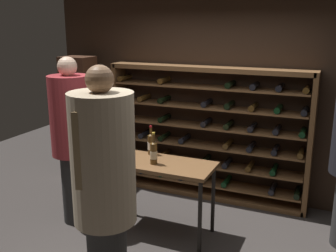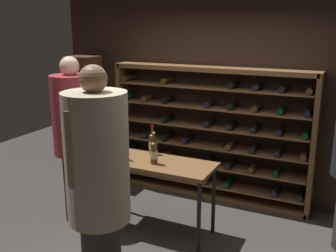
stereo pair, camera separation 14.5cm
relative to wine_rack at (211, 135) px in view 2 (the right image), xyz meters
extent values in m
cube|color=#332319|center=(0.10, 0.21, 0.61)|extent=(4.95, 0.10, 2.99)
cube|color=brown|center=(-1.36, 0.00, 0.01)|extent=(0.06, 0.32, 1.79)
cube|color=brown|center=(1.31, 0.00, 0.01)|extent=(0.06, 0.32, 1.79)
cube|color=brown|center=(-0.02, 0.00, 0.88)|extent=(2.67, 0.32, 0.06)
cube|color=brown|center=(-0.02, 0.00, -0.86)|extent=(2.67, 0.32, 0.06)
cube|color=brown|center=(-0.02, 0.00, -0.69)|extent=(2.59, 0.32, 0.02)
cylinder|color=black|center=(-1.26, 0.00, -0.63)|extent=(0.08, 0.30, 0.08)
cylinder|color=black|center=(-0.95, 0.00, -0.63)|extent=(0.08, 0.30, 0.08)
cylinder|color=black|center=(-0.64, 0.00, -0.63)|extent=(0.08, 0.30, 0.08)
cylinder|color=black|center=(-0.33, 0.00, -0.63)|extent=(0.08, 0.30, 0.08)
cylinder|color=#4C3314|center=(-0.02, 0.00, -0.63)|extent=(0.08, 0.30, 0.08)
cylinder|color=black|center=(0.29, 0.00, -0.63)|extent=(0.08, 0.30, 0.08)
cylinder|color=black|center=(0.90, 0.00, -0.63)|extent=(0.08, 0.30, 0.08)
cylinder|color=black|center=(1.21, 0.00, -0.63)|extent=(0.08, 0.30, 0.08)
cube|color=brown|center=(-0.02, 0.00, -0.42)|extent=(2.59, 0.32, 0.02)
cylinder|color=black|center=(-1.26, 0.00, -0.37)|extent=(0.08, 0.30, 0.08)
cylinder|color=#4C3314|center=(-0.64, 0.00, -0.37)|extent=(0.08, 0.30, 0.08)
cylinder|color=black|center=(-0.02, 0.00, -0.37)|extent=(0.08, 0.30, 0.08)
cylinder|color=black|center=(0.29, 0.00, -0.37)|extent=(0.08, 0.30, 0.08)
cylinder|color=#4C3314|center=(0.60, 0.00, -0.37)|extent=(0.08, 0.30, 0.08)
cylinder|color=black|center=(0.90, 0.00, -0.37)|extent=(0.08, 0.30, 0.08)
cube|color=brown|center=(-0.02, 0.00, -0.16)|extent=(2.59, 0.32, 0.02)
cylinder|color=black|center=(-0.95, 0.00, -0.10)|extent=(0.08, 0.30, 0.08)
cylinder|color=black|center=(-0.64, 0.00, -0.10)|extent=(0.08, 0.30, 0.08)
cylinder|color=black|center=(-0.33, 0.00, -0.10)|extent=(0.08, 0.30, 0.08)
cylinder|color=#4C3314|center=(0.29, 0.00, -0.10)|extent=(0.08, 0.30, 0.08)
cylinder|color=black|center=(0.60, 0.00, -0.10)|extent=(0.08, 0.30, 0.08)
cylinder|color=black|center=(0.90, 0.00, -0.10)|extent=(0.08, 0.30, 0.08)
cylinder|color=#4C3314|center=(1.21, 0.00, -0.10)|extent=(0.08, 0.30, 0.08)
cube|color=brown|center=(-0.02, 0.00, 0.11)|extent=(2.59, 0.32, 0.02)
cylinder|color=black|center=(-0.64, 0.00, 0.16)|extent=(0.08, 0.30, 0.08)
cylinder|color=black|center=(-0.02, 0.00, 0.16)|extent=(0.08, 0.30, 0.08)
cylinder|color=black|center=(0.29, 0.00, 0.16)|extent=(0.08, 0.30, 0.08)
cylinder|color=black|center=(0.60, 0.00, 0.16)|extent=(0.08, 0.30, 0.08)
cylinder|color=black|center=(0.90, 0.00, 0.16)|extent=(0.08, 0.30, 0.08)
cylinder|color=black|center=(1.21, 0.00, 0.16)|extent=(0.08, 0.30, 0.08)
cube|color=brown|center=(-0.02, 0.00, 0.37)|extent=(2.59, 0.32, 0.02)
cylinder|color=black|center=(-1.26, 0.00, 0.43)|extent=(0.08, 0.30, 0.08)
cylinder|color=#4C3314|center=(-0.95, 0.00, 0.43)|extent=(0.08, 0.30, 0.08)
cylinder|color=black|center=(-0.64, 0.00, 0.43)|extent=(0.08, 0.30, 0.08)
cylinder|color=black|center=(-0.02, 0.00, 0.43)|extent=(0.08, 0.30, 0.08)
cylinder|color=black|center=(0.29, 0.00, 0.43)|extent=(0.08, 0.30, 0.08)
cylinder|color=#4C3314|center=(0.60, 0.00, 0.43)|extent=(0.08, 0.30, 0.08)
cylinder|color=black|center=(0.90, 0.00, 0.43)|extent=(0.08, 0.30, 0.08)
cylinder|color=black|center=(1.21, 0.00, 0.43)|extent=(0.08, 0.30, 0.08)
cube|color=brown|center=(-0.02, 0.00, 0.64)|extent=(2.59, 0.32, 0.02)
cylinder|color=#4C3314|center=(-1.26, 0.00, 0.69)|extent=(0.08, 0.30, 0.08)
cylinder|color=#4C3314|center=(-0.64, 0.00, 0.69)|extent=(0.08, 0.30, 0.08)
cylinder|color=black|center=(0.29, 0.00, 0.69)|extent=(0.08, 0.30, 0.08)
cylinder|color=black|center=(0.60, 0.00, 0.69)|extent=(0.08, 0.30, 0.08)
cylinder|color=black|center=(0.90, 0.00, 0.69)|extent=(0.08, 0.30, 0.08)
cylinder|color=#4C3314|center=(1.21, 0.00, 0.69)|extent=(0.08, 0.30, 0.08)
cube|color=brown|center=(-0.20, -1.15, -0.07)|extent=(1.26, 0.56, 0.04)
cylinder|color=black|center=(-0.79, -1.38, -0.49)|extent=(0.04, 0.04, 0.80)
cylinder|color=black|center=(0.38, -1.38, -0.49)|extent=(0.04, 0.04, 0.80)
cylinder|color=black|center=(-0.79, -0.92, -0.49)|extent=(0.04, 0.04, 0.80)
cylinder|color=black|center=(0.38, -0.92, -0.49)|extent=(0.04, 0.04, 0.80)
cylinder|color=tan|center=(0.04, -2.60, 0.50)|extent=(0.47, 0.47, 0.97)
sphere|color=brown|center=(0.04, -2.60, 1.08)|extent=(0.20, 0.20, 0.20)
cube|color=olive|center=(-0.01, -2.83, 0.62)|extent=(0.05, 0.02, 0.54)
cylinder|color=#272727|center=(-1.22, -1.33, -0.46)|extent=(0.30, 0.30, 0.85)
cylinder|color=#9E2D33|center=(-1.22, -1.33, 0.43)|extent=(0.47, 0.47, 0.92)
sphere|color=beige|center=(-1.22, -1.33, 0.99)|extent=(0.22, 0.22, 0.22)
cube|color=#4C2D1E|center=(-1.90, -0.22, 0.05)|extent=(0.44, 0.36, 1.88)
cylinder|color=black|center=(-0.62, -1.25, 0.07)|extent=(0.08, 0.08, 0.23)
cone|color=black|center=(-0.62, -1.25, 0.20)|extent=(0.08, 0.08, 0.03)
cylinder|color=black|center=(-0.62, -1.25, 0.25)|extent=(0.03, 0.03, 0.09)
cylinder|color=#B7932D|center=(-0.62, -1.25, 0.31)|extent=(0.03, 0.03, 0.02)
cylinder|color=black|center=(-0.62, -1.25, 0.06)|extent=(0.09, 0.09, 0.09)
cylinder|color=#4C3314|center=(-0.22, -1.22, 0.07)|extent=(0.08, 0.08, 0.23)
cone|color=#4C3314|center=(-0.22, -1.22, 0.20)|extent=(0.08, 0.08, 0.03)
cylinder|color=#4C3314|center=(-0.22, -1.22, 0.25)|extent=(0.03, 0.03, 0.08)
cylinder|color=#B7932D|center=(-0.22, -1.22, 0.30)|extent=(0.03, 0.03, 0.02)
cylinder|color=#C6B28C|center=(-0.22, -1.22, 0.06)|extent=(0.08, 0.08, 0.09)
cylinder|color=#4C3314|center=(-0.39, -0.93, 0.07)|extent=(0.08, 0.08, 0.23)
cone|color=#4C3314|center=(-0.39, -0.93, 0.19)|extent=(0.08, 0.08, 0.03)
cylinder|color=#4C3314|center=(-0.39, -0.93, 0.24)|extent=(0.03, 0.03, 0.07)
cylinder|color=maroon|center=(-0.39, -0.93, 0.29)|extent=(0.03, 0.03, 0.02)
cylinder|color=silver|center=(-0.39, -0.93, 0.06)|extent=(0.08, 0.08, 0.09)
cylinder|color=silver|center=(-0.72, -1.04, -0.04)|extent=(0.07, 0.07, 0.00)
cylinder|color=silver|center=(-0.72, -1.04, 0.00)|extent=(0.01, 0.01, 0.08)
cone|color=silver|center=(-0.72, -1.04, 0.07)|extent=(0.07, 0.07, 0.07)
cylinder|color=#590A14|center=(-0.72, -1.04, 0.06)|extent=(0.04, 0.04, 0.02)
camera|label=1|loc=(1.54, -4.85, 1.44)|focal=41.76mm
camera|label=2|loc=(1.67, -4.79, 1.44)|focal=41.76mm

